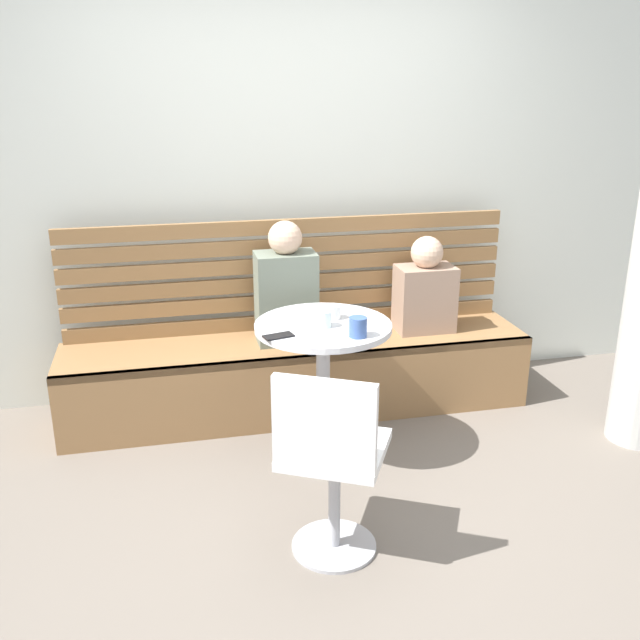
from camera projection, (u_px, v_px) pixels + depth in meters
ground at (350, 527)px, 3.13m from camera, size 8.00×8.00×0.00m
back_wall at (282, 155)px, 4.17m from camera, size 5.20×0.10×2.90m
booth_bench at (298, 375)px, 4.16m from camera, size 2.70×0.52×0.44m
booth_backrest at (290, 274)px, 4.20m from camera, size 2.65×0.04×0.67m
cafe_table at (323, 365)px, 3.55m from camera, size 0.68×0.68×0.74m
white_chair at (331, 458)px, 2.79m from camera, size 0.54×0.54×0.85m
person_adult at (286, 289)px, 3.99m from camera, size 0.34×0.22×0.70m
person_child_left at (425, 290)px, 4.19m from camera, size 0.34×0.22×0.57m
cup_glass_short at (323, 319)px, 3.42m from camera, size 0.08×0.08×0.08m
cup_mug_blue at (358, 327)px, 3.29m from camera, size 0.08×0.08×0.09m
cup_ceramic_white at (333, 312)px, 3.54m from camera, size 0.08×0.08×0.07m
phone_on_table at (278, 336)px, 3.30m from camera, size 0.15×0.10×0.01m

